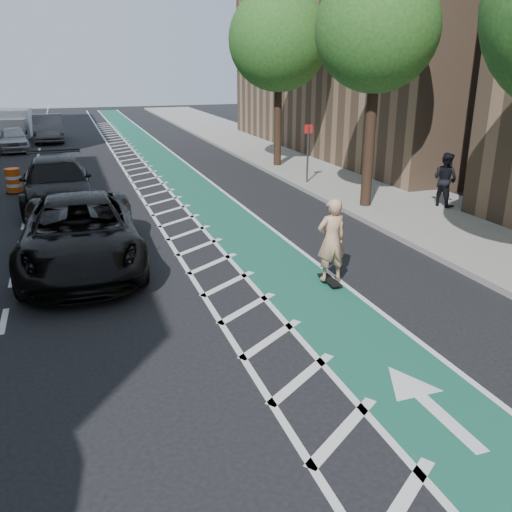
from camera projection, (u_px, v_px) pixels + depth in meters
name	position (u px, v px, depth m)	size (l,w,h in m)	color
ground	(191.00, 353.00, 9.45)	(120.00, 120.00, 0.00)	black
bike_lane	(212.00, 205.00, 19.28)	(2.00, 90.00, 0.01)	#175248
buffer_strip	(170.00, 209.00, 18.82)	(1.40, 90.00, 0.01)	silver
sidewalk_right	(372.00, 190.00, 21.27)	(5.00, 90.00, 0.15)	gray
curb_right	(315.00, 195.00, 20.51)	(0.12, 90.00, 0.16)	gray
tree_r_c	(373.00, 30.00, 17.09)	(4.20, 4.20, 7.90)	#382619
tree_r_d	(280.00, 40.00, 24.21)	(4.20, 4.20, 7.90)	#382619
sign_post	(308.00, 153.00, 22.03)	(0.35, 0.08, 2.47)	#4C4C4C
skateboard	(330.00, 280.00, 12.39)	(0.24, 0.84, 0.11)	black
skateboarder	(332.00, 240.00, 12.07)	(0.69, 0.45, 1.89)	tan
suv_near	(80.00, 233.00, 13.29)	(2.81, 6.09, 1.69)	black
suv_far	(57.00, 183.00, 18.91)	(2.33, 5.73, 1.66)	black
car_silver	(14.00, 139.00, 31.29)	(1.65, 4.10, 1.40)	#A4A4A9
car_grey	(48.00, 128.00, 35.15)	(1.79, 5.13, 1.69)	#545458
pedestrian	(445.00, 179.00, 18.38)	(0.89, 0.69, 1.82)	black
box_truck	(15.00, 125.00, 37.29)	(2.22, 4.47, 1.81)	white
barrel_a	(55.00, 246.00, 13.66)	(0.68, 0.68, 0.92)	#D5580B
barrel_b	(67.00, 184.00, 20.95)	(0.60, 0.60, 0.81)	#EC530C
barrel_c	(14.00, 181.00, 21.05)	(0.70, 0.70, 0.96)	#E8500C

